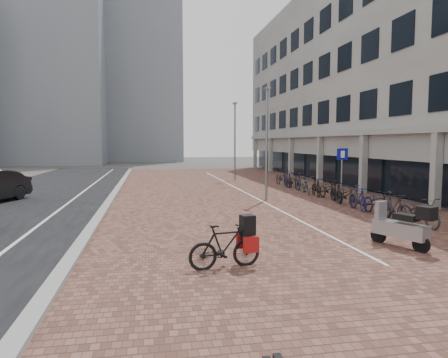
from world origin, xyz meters
TOP-DOWN VIEW (x-y plane):
  - ground at (0.00, 0.00)m, footprint 140.00×140.00m
  - plaza_brick at (2.00, 12.00)m, footprint 14.50×42.00m
  - street_asphalt at (-9.00, 12.00)m, footprint 8.00×50.00m
  - curb at (-5.10, 12.00)m, footprint 0.35×42.00m
  - lane_line at (-7.00, 12.00)m, footprint 0.12×44.00m
  - parking_line at (2.20, 12.00)m, footprint 0.10×30.00m
  - office_building at (12.97, 16.00)m, footprint 8.40×40.00m
  - bg_towers at (-14.34, 48.94)m, footprint 33.00×23.00m
  - hero_bike at (-1.53, -2.44)m, footprint 1.77×0.75m
  - scooter_front at (3.50, -1.48)m, footprint 1.21×1.90m
  - parking_sign at (5.79, 6.58)m, footprint 0.54×0.09m
  - lamp_near at (2.48, 7.94)m, footprint 0.12×0.12m
  - lamp_far at (3.28, 19.19)m, footprint 0.12×0.12m
  - bike_row at (5.62, 7.90)m, footprint 1.34×15.82m

SIDE VIEW (x-z plane):
  - ground at x=0.00m, z-range 0.00..0.00m
  - street_asphalt at x=-9.00m, z-range -0.01..0.02m
  - plaza_brick at x=2.00m, z-range -0.01..0.03m
  - lane_line at x=-7.00m, z-range 0.02..0.02m
  - parking_line at x=2.20m, z-range 0.03..0.04m
  - curb at x=-5.10m, z-range 0.00..0.14m
  - bike_row at x=5.62m, z-range 0.00..1.05m
  - hero_bike at x=-1.53m, z-range -0.07..1.14m
  - scooter_front at x=3.50m, z-range 0.00..1.25m
  - parking_sign at x=5.79m, z-range 0.46..3.07m
  - lamp_near at x=2.48m, z-range 0.00..5.49m
  - lamp_far at x=3.28m, z-range 0.00..5.84m
  - office_building at x=12.97m, z-range 0.94..15.94m
  - bg_towers at x=-14.34m, z-range -2.04..29.96m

